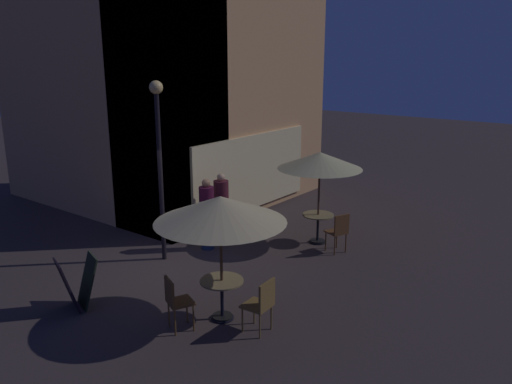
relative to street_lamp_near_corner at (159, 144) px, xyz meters
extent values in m
plane|color=#392E2D|center=(-0.27, -0.47, -2.62)|extent=(60.00, 60.00, 0.00)
cube|color=tan|center=(4.21, 1.59, 1.71)|extent=(6.98, 2.17, 8.65)
cube|color=tan|center=(1.80, 4.34, 1.71)|extent=(2.17, 7.67, 8.65)
cube|color=beige|center=(3.86, 0.47, -1.37)|extent=(4.89, 0.08, 2.10)
cylinder|color=black|center=(0.00, 0.00, -0.76)|extent=(0.10, 0.10, 3.72)
sphere|color=#FCCF78|center=(0.00, 0.00, 1.19)|extent=(0.29, 0.29, 0.29)
cube|color=black|center=(-2.37, -0.56, -2.13)|extent=(0.47, 0.62, 0.95)
cube|color=black|center=(-2.71, -0.44, -2.13)|extent=(0.47, 0.62, 0.95)
cylinder|color=black|center=(-1.25, -2.83, -2.61)|extent=(0.40, 0.40, 0.03)
cylinder|color=black|center=(-1.25, -2.83, -2.27)|extent=(0.06, 0.06, 0.70)
cylinder|color=olive|center=(-1.25, -2.83, -1.91)|extent=(0.75, 0.75, 0.03)
cylinder|color=black|center=(3.01, -2.20, -2.61)|extent=(0.40, 0.40, 0.03)
cylinder|color=black|center=(3.01, -2.20, -2.28)|extent=(0.06, 0.06, 0.69)
cylinder|color=olive|center=(3.01, -2.20, -1.91)|extent=(0.76, 0.76, 0.03)
cylinder|color=black|center=(-1.25, -2.83, -2.59)|extent=(0.36, 0.36, 0.06)
cylinder|color=#4C331F|center=(-1.25, -2.83, -1.53)|extent=(0.05, 0.05, 2.18)
cone|color=tan|center=(-1.25, -2.83, -0.62)|extent=(2.22, 2.22, 0.44)
cylinder|color=black|center=(3.01, -2.20, -2.59)|extent=(0.36, 0.36, 0.06)
cylinder|color=#4E3424|center=(3.01, -2.20, -1.52)|extent=(0.05, 0.05, 2.20)
cone|color=tan|center=(3.01, -2.20, -0.57)|extent=(2.01, 2.01, 0.40)
cylinder|color=brown|center=(-1.39, -3.39, -2.40)|extent=(0.03, 0.03, 0.45)
cylinder|color=brown|center=(-1.04, -3.37, -2.40)|extent=(0.03, 0.03, 0.45)
cylinder|color=brown|center=(-1.37, -3.74, -2.40)|extent=(0.03, 0.03, 0.45)
cylinder|color=brown|center=(-1.02, -3.72, -2.40)|extent=(0.03, 0.03, 0.45)
cube|color=brown|center=(-1.21, -3.56, -2.16)|extent=(0.46, 0.46, 0.04)
cube|color=brown|center=(-1.19, -3.75, -1.91)|extent=(0.44, 0.07, 0.46)
cylinder|color=brown|center=(-1.72, -2.43, -2.38)|extent=(0.03, 0.03, 0.48)
cylinder|color=brown|center=(-1.85, -2.72, -2.38)|extent=(0.03, 0.03, 0.48)
cylinder|color=brown|center=(-2.01, -2.29, -2.38)|extent=(0.03, 0.03, 0.48)
cylinder|color=brown|center=(-2.14, -2.59, -2.38)|extent=(0.03, 0.03, 0.48)
cube|color=brown|center=(-1.93, -2.51, -2.13)|extent=(0.54, 0.54, 0.04)
cube|color=brown|center=(-2.09, -2.43, -1.90)|extent=(0.21, 0.38, 0.43)
cylinder|color=brown|center=(2.66, -2.64, -2.39)|extent=(0.03, 0.03, 0.46)
cylinder|color=brown|center=(2.96, -2.76, -2.39)|extent=(0.03, 0.03, 0.46)
cylinder|color=brown|center=(2.53, -2.94, -2.39)|extent=(0.03, 0.03, 0.46)
cylinder|color=brown|center=(2.84, -3.07, -2.39)|extent=(0.03, 0.03, 0.46)
cube|color=brown|center=(2.75, -2.85, -2.14)|extent=(0.54, 0.54, 0.04)
cube|color=brown|center=(2.68, -3.02, -1.90)|extent=(0.40, 0.19, 0.45)
cylinder|color=#511215|center=(1.80, -0.15, -2.19)|extent=(0.31, 0.31, 0.86)
cylinder|color=#4D1A24|center=(1.80, -0.15, -1.45)|extent=(0.37, 0.37, 0.63)
sphere|color=tan|center=(1.80, -0.15, -1.05)|extent=(0.19, 0.19, 0.19)
cylinder|color=navy|center=(1.06, -0.35, -2.17)|extent=(0.29, 0.29, 0.90)
cylinder|color=#421028|center=(1.06, -0.35, -1.41)|extent=(0.35, 0.35, 0.61)
sphere|color=#96694A|center=(1.06, -0.35, -1.02)|extent=(0.20, 0.20, 0.20)
camera|label=1|loc=(-7.32, -8.23, 1.86)|focal=36.03mm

